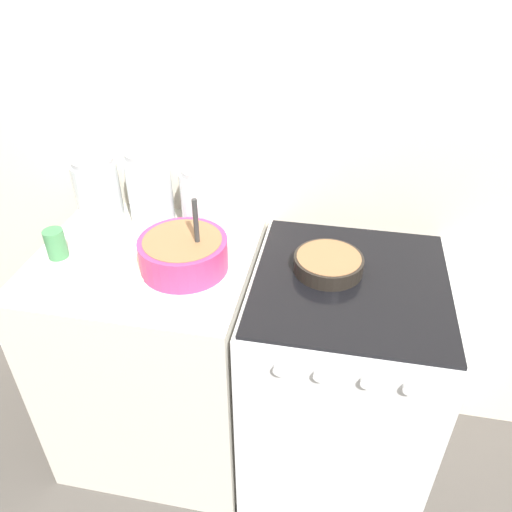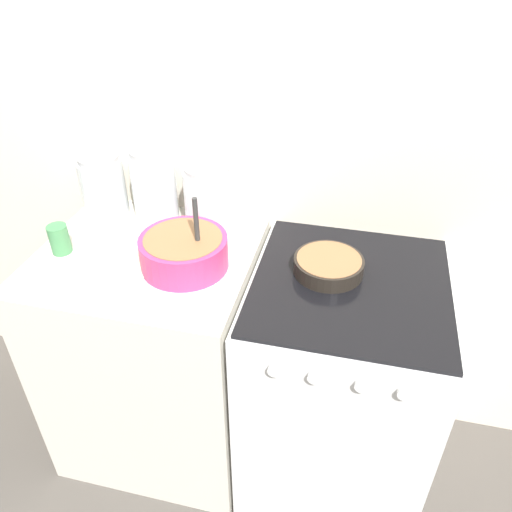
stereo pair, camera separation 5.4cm
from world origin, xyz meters
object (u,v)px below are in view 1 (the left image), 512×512
Objects in this scene: storage_jar_left at (98,193)px; storage_jar_right at (206,203)px; mixing_bowl at (183,252)px; baking_pan at (328,263)px; storage_jar_middle at (150,193)px; stove at (338,381)px; tin_can at (56,244)px.

storage_jar_right reaches higher than storage_jar_left.
mixing_bowl reaches higher than storage_jar_right.
mixing_bowl is 1.27× the size of baking_pan.
baking_pan is 0.80× the size of storage_jar_middle.
storage_jar_middle reaches higher than stove.
storage_jar_left reaches higher than stove.
mixing_bowl is at bearing -176.21° from stove.
storage_jar_middle reaches higher than storage_jar_left.
tin_can is (-0.23, -0.27, -0.07)m from storage_jar_middle.
baking_pan is at bearing -15.67° from storage_jar_middle.
mixing_bowl is 2.82× the size of tin_can.
storage_jar_left is at bearing 180.00° from storage_jar_right.
stove is 3.36× the size of storage_jar_middle.
storage_jar_middle is (-0.65, 0.18, 0.09)m from baking_pan.
baking_pan is 0.68m from storage_jar_middle.
storage_jar_left reaches higher than baking_pan.
storage_jar_left is 0.84× the size of storage_jar_middle.
storage_jar_left is 2.33× the size of tin_can.
mixing_bowl is 1.02× the size of storage_jar_middle.
mixing_bowl reaches higher than tin_can.
mixing_bowl reaches higher than storage_jar_left.
storage_jar_right is (0.20, -0.00, -0.02)m from storage_jar_middle.
tin_can is (-0.96, -0.05, 0.51)m from stove.
storage_jar_middle is (0.20, 0.00, 0.02)m from storage_jar_left.
baking_pan is 0.95× the size of storage_jar_left.
mixing_bowl is (-0.53, -0.04, 0.52)m from stove.
storage_jar_left is at bearing 166.75° from stove.
storage_jar_right is at bearing 89.11° from mixing_bowl.
stove is 0.75m from mixing_bowl.
tin_can is at bearing -177.48° from mixing_bowl.
tin_can is at bearing -130.31° from storage_jar_middle.
mixing_bowl is 0.43m from tin_can.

